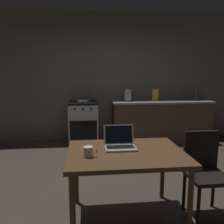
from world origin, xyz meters
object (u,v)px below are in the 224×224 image
Objects in this scene: bottle at (197,94)px; laptop at (120,143)px; frying_pan at (83,101)px; stove_oven at (84,123)px; chair at (204,168)px; dining_table at (126,158)px; coffee_mug at (88,152)px; cereal_box at (155,95)px; electric_kettle at (128,96)px.

laptop is at bearing -128.58° from bottle.
laptop reaches higher than frying_pan.
chair is at bearing -64.38° from stove_oven.
dining_table is 2.76m from frying_pan.
cereal_box reaches higher than coffee_mug.
bottle reaches higher than laptop.
bottle reaches higher than stove_oven.
stove_oven is at bearing -179.85° from electric_kettle.
stove_oven is at bearing 89.09° from laptop.
electric_kettle is at bearing 0.15° from stove_oven.
chair is 2.95m from bottle.
chair is at bearing -64.09° from frying_pan.
laptop is at bearing 36.21° from coffee_mug.
laptop is 1.30× the size of electric_kettle.
coffee_mug is 3.25m from cereal_box.
stove_oven is 1.11m from electric_kettle.
cereal_box reaches higher than electric_kettle.
electric_kettle is (-0.35, 2.71, 0.51)m from chair.
bottle is (1.50, -0.05, 0.02)m from electric_kettle.
frying_pan is at bearing -97.78° from stove_oven.
cereal_box is at bearing 63.24° from chair.
frying_pan is (-2.46, 0.02, -0.11)m from bottle.
frying_pan is (-0.96, -0.03, -0.09)m from electric_kettle.
cereal_box is at bearing 62.95° from coffee_mug.
frying_pan reaches higher than stove_oven.
bottle reaches higher than electric_kettle.
bottle is (2.46, -0.05, 0.59)m from stove_oven.
coffee_mug is (-2.38, -2.81, -0.26)m from bottle.
electric_kettle is (0.95, 0.00, 0.57)m from stove_oven.
electric_kettle is 0.84× the size of bottle.
frying_pan is at bearing 89.26° from laptop.
stove_oven is 2.82× the size of laptop.
electric_kettle is 0.60m from cereal_box.
dining_table is 8.90× the size of coffee_mug.
cereal_box is at bearing 0.83° from stove_oven.
dining_table is at bearing -80.55° from frying_pan.
dining_table is 0.41m from coffee_mug.
laptop is (0.41, -2.62, 0.33)m from stove_oven.
cereal_box is at bearing 1.92° from electric_kettle.
dining_table is 0.86m from chair.
frying_pan is (-0.45, 2.71, 0.26)m from dining_table.
dining_table is at bearing -111.74° from cereal_box.
laptop is at bearing -81.21° from stove_oven.
electric_kettle reaches higher than stove_oven.
bottle is (2.01, 2.69, 0.38)m from dining_table.
coffee_mug is 0.51× the size of cereal_box.
laptop is at bearing 153.03° from chair.
coffee_mug is at bearing -130.23° from bottle.
cereal_box is at bearing 175.59° from bottle.
frying_pan is at bearing 179.51° from bottle.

